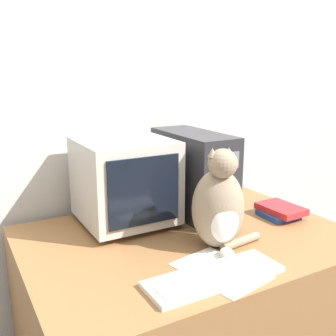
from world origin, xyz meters
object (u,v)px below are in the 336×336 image
Objects in this scene: crt_monitor at (125,181)px; computer_tower at (193,173)px; book_stack at (280,211)px; cat at (219,206)px; pen at (173,278)px; keyboard at (214,276)px.

crt_monitor is 0.33m from computer_tower.
book_stack is at bearing -22.99° from crt_monitor.
crt_monitor is 0.73m from book_stack.
book_stack is at bearing 30.96° from cat.
computer_tower is at bearing 142.51° from book_stack.
pen is at bearing -139.30° from cat.
crt_monitor is at bearing 83.62° from pen.
keyboard is 0.13m from pen.
computer_tower is 2.27× the size of book_stack.
keyboard is at bearing -116.10° from computer_tower.
keyboard is (-0.27, -0.55, -0.18)m from computer_tower.
computer_tower is 3.00× the size of pen.
book_stack reaches higher than keyboard.
computer_tower reaches higher than keyboard.
cat is 1.89× the size of book_stack.
keyboard is at bearing -112.92° from cat.
crt_monitor is at bearing 134.36° from cat.
keyboard reaches higher than pen.
book_stack is (0.44, 0.12, -0.14)m from cat.
cat is at bearing 24.76° from pen.
computer_tower is 0.38m from cat.
keyboard is at bearing -152.50° from book_stack.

